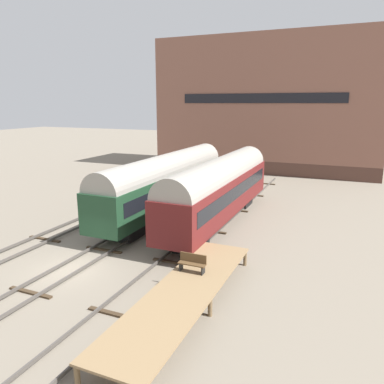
# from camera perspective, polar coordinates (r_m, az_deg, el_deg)

# --- Properties ---
(ground_plane) EXTENTS (200.00, 200.00, 0.00)m
(ground_plane) POSITION_cam_1_polar(r_m,az_deg,el_deg) (22.62, -17.83, -11.14)
(ground_plane) COLOR slate
(track_left) EXTENTS (2.60, 60.00, 0.26)m
(track_left) POSITION_cam_1_polar(r_m,az_deg,el_deg) (25.88, -26.18, -8.41)
(track_left) COLOR #4C4742
(track_left) RESTS_ON ground
(track_middle) EXTENTS (2.60, 60.00, 0.26)m
(track_middle) POSITION_cam_1_polar(r_m,az_deg,el_deg) (22.57, -17.85, -10.81)
(track_middle) COLOR #4C4742
(track_middle) RESTS_ON ground
(track_right) EXTENTS (2.60, 60.00, 0.26)m
(track_right) POSITION_cam_1_polar(r_m,az_deg,el_deg) (19.92, -6.81, -13.60)
(track_right) COLOR #4C4742
(track_right) RESTS_ON ground
(train_car_green) EXTENTS (2.92, 18.64, 5.08)m
(train_car_green) POSITION_cam_1_polar(r_m,az_deg,el_deg) (31.12, -3.93, 1.78)
(train_car_green) COLOR black
(train_car_green) RESTS_ON ground
(train_car_maroon) EXTENTS (2.95, 17.61, 5.13)m
(train_car_maroon) POSITION_cam_1_polar(r_m,az_deg,el_deg) (28.70, 4.27, 0.83)
(train_car_maroon) COLOR black
(train_car_maroon) RESTS_ON ground
(station_platform) EXTENTS (2.78, 11.81, 0.99)m
(station_platform) POSITION_cam_1_polar(r_m,az_deg,el_deg) (17.37, -1.18, -14.92)
(station_platform) COLOR #8C704C
(station_platform) RESTS_ON ground
(bench) EXTENTS (1.40, 0.40, 0.91)m
(bench) POSITION_cam_1_polar(r_m,az_deg,el_deg) (18.81, 0.07, -10.66)
(bench) COLOR brown
(bench) RESTS_ON station_platform
(warehouse_building) EXTENTS (29.60, 11.28, 17.71)m
(warehouse_building) POSITION_cam_1_polar(r_m,az_deg,el_deg) (54.64, 11.66, 12.82)
(warehouse_building) COLOR #4F342A
(warehouse_building) RESTS_ON ground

